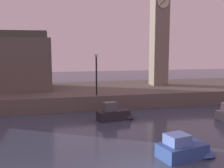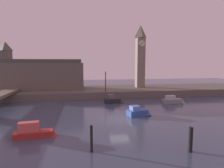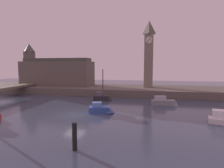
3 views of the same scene
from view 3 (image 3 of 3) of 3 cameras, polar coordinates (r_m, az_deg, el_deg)
ground_plane at (r=24.85m, az=-11.38°, el=-9.19°), size 120.00×120.00×0.00m
far_embankment at (r=43.50m, az=-1.08°, el=-1.76°), size 70.00×12.00×1.50m
clock_tower at (r=42.81m, az=11.16°, el=9.21°), size 2.12×2.18×14.69m
parliament_hall at (r=48.50m, az=-16.83°, el=3.57°), size 17.45×6.15×10.40m
streetlamp at (r=38.17m, az=-2.82°, el=2.26°), size 0.36×0.36×4.21m
mooring_post_right at (r=14.60m, az=-11.38°, el=-15.49°), size 0.37×0.37×2.11m
boat_cruiser_grey at (r=31.29m, az=15.82°, el=-5.25°), size 4.40×1.75×1.49m
boat_tour_blue at (r=25.28m, az=-3.31°, el=-7.63°), size 3.70×2.15×1.40m
boat_barge_dark at (r=34.11m, az=-3.03°, el=-4.12°), size 3.50×1.70×1.59m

